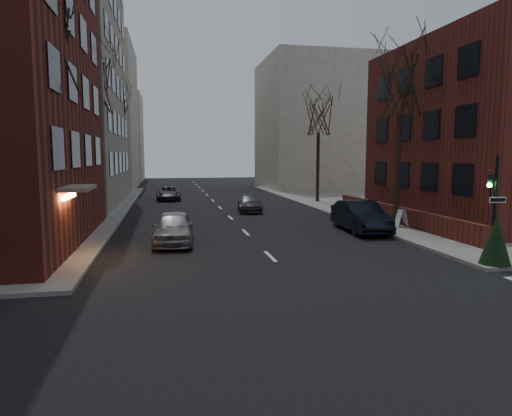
% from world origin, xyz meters
% --- Properties ---
extents(building_right_brick, '(12.00, 14.00, 11.00)m').
position_xyz_m(building_right_brick, '(16.50, 19.00, 5.50)').
color(building_right_brick, maroon).
rests_on(building_right_brick, ground).
extents(low_wall_right, '(0.35, 16.00, 1.00)m').
position_xyz_m(low_wall_right, '(9.30, 19.00, 0.65)').
color(low_wall_right, maroon).
rests_on(low_wall_right, sidewalk_far_right).
extents(building_distant_la, '(14.00, 16.00, 18.00)m').
position_xyz_m(building_distant_la, '(-15.00, 55.00, 9.00)').
color(building_distant_la, beige).
rests_on(building_distant_la, ground).
extents(building_distant_ra, '(14.00, 14.00, 16.00)m').
position_xyz_m(building_distant_ra, '(15.00, 50.00, 8.00)').
color(building_distant_ra, beige).
rests_on(building_distant_ra, ground).
extents(building_distant_lb, '(10.00, 12.00, 14.00)m').
position_xyz_m(building_distant_lb, '(-13.00, 72.00, 7.00)').
color(building_distant_lb, beige).
rests_on(building_distant_lb, ground).
extents(traffic_signal, '(0.76, 0.44, 4.00)m').
position_xyz_m(traffic_signal, '(7.94, 8.99, 1.91)').
color(traffic_signal, black).
rests_on(traffic_signal, sidewalk_far_right).
extents(tree_left_a, '(4.18, 4.18, 10.26)m').
position_xyz_m(tree_left_a, '(-8.80, 14.00, 8.47)').
color(tree_left_a, '#2D231C').
rests_on(tree_left_a, sidewalk_far_left).
extents(tree_left_b, '(4.40, 4.40, 10.80)m').
position_xyz_m(tree_left_b, '(-8.80, 26.00, 8.91)').
color(tree_left_b, '#2D231C').
rests_on(tree_left_b, sidewalk_far_left).
extents(tree_left_c, '(3.96, 3.96, 9.72)m').
position_xyz_m(tree_left_c, '(-8.80, 40.00, 8.03)').
color(tree_left_c, '#2D231C').
rests_on(tree_left_c, sidewalk_far_left).
extents(tree_right_a, '(3.96, 3.96, 9.72)m').
position_xyz_m(tree_right_a, '(8.80, 18.00, 8.03)').
color(tree_right_a, '#2D231C').
rests_on(tree_right_a, sidewalk_far_right).
extents(tree_right_b, '(3.74, 3.74, 9.18)m').
position_xyz_m(tree_right_b, '(8.80, 32.00, 7.59)').
color(tree_right_b, '#2D231C').
rests_on(tree_right_b, sidewalk_far_right).
extents(streetlamp_near, '(0.36, 0.36, 6.28)m').
position_xyz_m(streetlamp_near, '(-8.20, 22.00, 4.24)').
color(streetlamp_near, black).
rests_on(streetlamp_near, sidewalk_far_left).
extents(streetlamp_far, '(0.36, 0.36, 6.28)m').
position_xyz_m(streetlamp_far, '(-8.20, 42.00, 4.24)').
color(streetlamp_far, black).
rests_on(streetlamp_far, sidewalk_far_left).
extents(parked_sedan, '(2.00, 5.19, 1.69)m').
position_xyz_m(parked_sedan, '(6.20, 17.07, 0.84)').
color(parked_sedan, black).
rests_on(parked_sedan, ground).
extents(car_lane_silver, '(2.11, 4.61, 1.53)m').
position_xyz_m(car_lane_silver, '(-3.87, 15.53, 0.77)').
color(car_lane_silver, gray).
rests_on(car_lane_silver, ground).
extents(car_lane_gray, '(2.20, 4.39, 1.22)m').
position_xyz_m(car_lane_gray, '(1.88, 27.14, 0.61)').
color(car_lane_gray, '#38393C').
rests_on(car_lane_gray, ground).
extents(car_lane_far, '(2.24, 4.69, 1.29)m').
position_xyz_m(car_lane_far, '(-3.98, 37.23, 0.65)').
color(car_lane_far, '#39383D').
rests_on(car_lane_far, ground).
extents(sandwich_board, '(0.50, 0.66, 1.00)m').
position_xyz_m(sandwich_board, '(8.85, 17.44, 0.65)').
color(sandwich_board, white).
rests_on(sandwich_board, sidewalk_far_right).
extents(evergreen_shrub, '(1.40, 1.40, 1.83)m').
position_xyz_m(evergreen_shrub, '(7.72, 8.50, 1.07)').
color(evergreen_shrub, black).
rests_on(evergreen_shrub, sidewalk_far_right).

